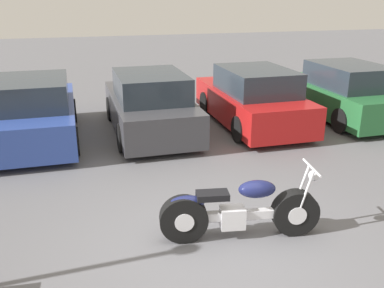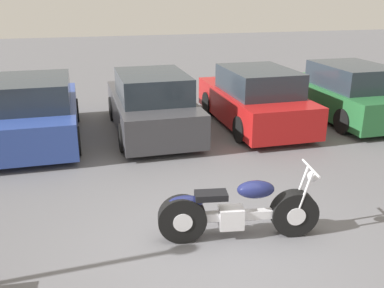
{
  "view_description": "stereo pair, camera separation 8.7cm",
  "coord_description": "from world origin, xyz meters",
  "px_view_note": "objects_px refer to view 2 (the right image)",
  "views": [
    {
      "loc": [
        -1.73,
        -4.72,
        3.27
      ],
      "look_at": [
        0.1,
        1.81,
        0.85
      ],
      "focal_mm": 40.0,
      "sensor_mm": 36.0,
      "label": 1
    },
    {
      "loc": [
        -1.65,
        -4.75,
        3.27
      ],
      "look_at": [
        0.1,
        1.81,
        0.85
      ],
      "focal_mm": 40.0,
      "sensor_mm": 36.0,
      "label": 2
    }
  ],
  "objects_px": {
    "parked_car_red": "(255,99)",
    "parked_car_green": "(346,93)",
    "parked_car_blue": "(37,112)",
    "parked_car_dark_grey": "(151,105)",
    "motorcycle": "(237,211)"
  },
  "relations": [
    {
      "from": "parked_car_dark_grey",
      "to": "parked_car_red",
      "type": "bearing_deg",
      "value": -2.18
    },
    {
      "from": "motorcycle",
      "to": "parked_car_dark_grey",
      "type": "bearing_deg",
      "value": 93.5
    },
    {
      "from": "parked_car_blue",
      "to": "parked_car_red",
      "type": "bearing_deg",
      "value": -1.58
    },
    {
      "from": "parked_car_dark_grey",
      "to": "parked_car_red",
      "type": "distance_m",
      "value": 2.65
    },
    {
      "from": "parked_car_blue",
      "to": "parked_car_green",
      "type": "xyz_separation_m",
      "value": [
        7.95,
        -0.17,
        0.0
      ]
    },
    {
      "from": "parked_car_blue",
      "to": "parked_car_dark_grey",
      "type": "xyz_separation_m",
      "value": [
        2.65,
        -0.05,
        0.0
      ]
    },
    {
      "from": "parked_car_green",
      "to": "parked_car_red",
      "type": "bearing_deg",
      "value": 179.58
    },
    {
      "from": "parked_car_blue",
      "to": "parked_car_red",
      "type": "height_order",
      "value": "same"
    },
    {
      "from": "motorcycle",
      "to": "parked_car_blue",
      "type": "distance_m",
      "value": 5.93
    },
    {
      "from": "parked_car_blue",
      "to": "parked_car_red",
      "type": "xyz_separation_m",
      "value": [
        5.3,
        -0.15,
        0.0
      ]
    },
    {
      "from": "motorcycle",
      "to": "parked_car_dark_grey",
      "type": "relative_size",
      "value": 0.54
    },
    {
      "from": "parked_car_blue",
      "to": "parked_car_green",
      "type": "distance_m",
      "value": 7.95
    },
    {
      "from": "motorcycle",
      "to": "parked_car_red",
      "type": "distance_m",
      "value": 5.51
    },
    {
      "from": "parked_car_red",
      "to": "parked_car_green",
      "type": "xyz_separation_m",
      "value": [
        2.65,
        -0.02,
        0.0
      ]
    },
    {
      "from": "parked_car_dark_grey",
      "to": "parked_car_green",
      "type": "relative_size",
      "value": 1.0
    }
  ]
}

